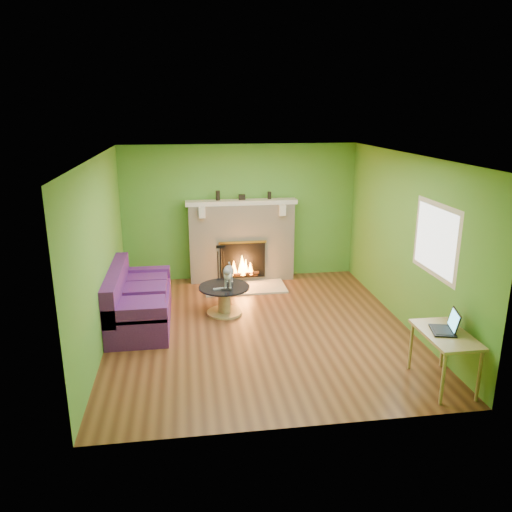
{
  "coord_description": "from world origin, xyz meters",
  "views": [
    {
      "loc": [
        -1.05,
        -6.92,
        3.23
      ],
      "look_at": [
        0.0,
        0.4,
        1.04
      ],
      "focal_mm": 35.0,
      "sensor_mm": 36.0,
      "label": 1
    }
  ],
  "objects_px": {
    "coffee_table": "(224,298)",
    "cat": "(229,274)",
    "sofa": "(137,302)",
    "desk": "(445,340)"
  },
  "relations": [
    {
      "from": "coffee_table",
      "to": "cat",
      "type": "distance_m",
      "value": 0.4
    },
    {
      "from": "coffee_table",
      "to": "cat",
      "type": "bearing_deg",
      "value": 32.01
    },
    {
      "from": "coffee_table",
      "to": "cat",
      "type": "xyz_separation_m",
      "value": [
        0.08,
        0.05,
        0.39
      ]
    },
    {
      "from": "sofa",
      "to": "coffee_table",
      "type": "relative_size",
      "value": 2.37
    },
    {
      "from": "coffee_table",
      "to": "desk",
      "type": "bearing_deg",
      "value": -46.57
    },
    {
      "from": "desk",
      "to": "cat",
      "type": "relative_size",
      "value": 1.5
    },
    {
      "from": "sofa",
      "to": "cat",
      "type": "distance_m",
      "value": 1.51
    },
    {
      "from": "sofa",
      "to": "desk",
      "type": "height_order",
      "value": "sofa"
    },
    {
      "from": "desk",
      "to": "cat",
      "type": "height_order",
      "value": "cat"
    },
    {
      "from": "sofa",
      "to": "cat",
      "type": "xyz_separation_m",
      "value": [
        1.46,
        0.21,
        0.32
      ]
    }
  ]
}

